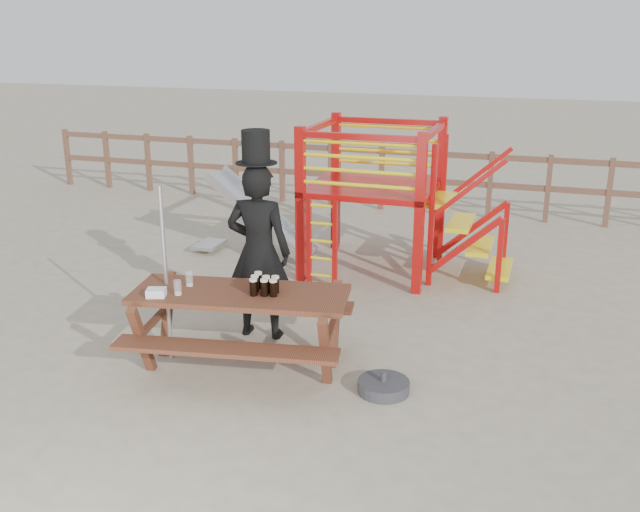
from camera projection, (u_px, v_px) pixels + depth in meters
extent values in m
plane|color=tan|center=(263.00, 377.00, 7.10)|extent=(60.00, 60.00, 0.00)
cube|color=brown|center=(409.00, 153.00, 13.07)|extent=(15.00, 0.06, 0.10)
cube|color=brown|center=(408.00, 180.00, 13.23)|extent=(15.00, 0.06, 0.10)
cube|color=brown|center=(68.00, 157.00, 15.47)|extent=(0.09, 0.09, 1.20)
cube|color=brown|center=(107.00, 160.00, 15.17)|extent=(0.09, 0.09, 1.20)
cube|color=brown|center=(148.00, 162.00, 14.87)|extent=(0.09, 0.09, 1.20)
cube|color=brown|center=(191.00, 165.00, 14.57)|extent=(0.09, 0.09, 1.20)
cube|color=brown|center=(236.00, 168.00, 14.28)|extent=(0.09, 0.09, 1.20)
cube|color=brown|center=(282.00, 171.00, 13.98)|extent=(0.09, 0.09, 1.20)
cube|color=brown|center=(331.00, 175.00, 13.68)|extent=(0.09, 0.09, 1.20)
cube|color=brown|center=(381.00, 178.00, 13.38)|extent=(0.09, 0.09, 1.20)
cube|color=brown|center=(434.00, 181.00, 13.08)|extent=(0.09, 0.09, 1.20)
cube|color=brown|center=(490.00, 185.00, 12.78)|extent=(0.09, 0.09, 1.20)
cube|color=brown|center=(548.00, 189.00, 12.48)|extent=(0.09, 0.09, 1.20)
cube|color=brown|center=(609.00, 193.00, 12.18)|extent=(0.09, 0.09, 1.20)
cube|color=#AE0D0B|center=(300.00, 206.00, 9.48)|extent=(0.12, 0.12, 2.10)
cube|color=#AE0D0B|center=(419.00, 215.00, 9.00)|extent=(0.12, 0.12, 2.10)
cube|color=#AE0D0B|center=(336.00, 182.00, 10.92)|extent=(0.12, 0.12, 2.10)
cube|color=#AE0D0B|center=(440.00, 189.00, 10.44)|extent=(0.12, 0.12, 2.10)
cube|color=#AE0D0B|center=(374.00, 186.00, 9.92)|extent=(1.72, 1.72, 0.08)
cube|color=#AE0D0B|center=(360.00, 137.00, 8.95)|extent=(1.60, 0.08, 0.08)
cube|color=#AE0D0B|center=(389.00, 121.00, 10.39)|extent=(1.60, 0.08, 0.08)
cube|color=#AE0D0B|center=(319.00, 126.00, 9.91)|extent=(0.08, 1.60, 0.08)
cube|color=#AE0D0B|center=(434.00, 131.00, 9.43)|extent=(0.08, 1.60, 0.08)
cylinder|color=yellow|center=(359.00, 185.00, 9.14)|extent=(1.50, 0.05, 0.05)
cylinder|color=yellow|center=(387.00, 163.00, 10.58)|extent=(1.50, 0.05, 0.05)
cylinder|color=yellow|center=(359.00, 171.00, 9.08)|extent=(1.50, 0.05, 0.05)
cylinder|color=yellow|center=(388.00, 151.00, 10.53)|extent=(1.50, 0.05, 0.05)
cylinder|color=yellow|center=(359.00, 157.00, 9.03)|extent=(1.50, 0.05, 0.05)
cylinder|color=yellow|center=(388.00, 139.00, 10.47)|extent=(1.50, 0.05, 0.05)
cylinder|color=yellow|center=(360.00, 143.00, 8.97)|extent=(1.50, 0.05, 0.05)
cylinder|color=yellow|center=(388.00, 127.00, 10.41)|extent=(1.50, 0.05, 0.05)
cube|color=#AE0D0B|center=(309.00, 242.00, 9.43)|extent=(0.06, 0.06, 1.20)
cube|color=#AE0D0B|center=(335.00, 245.00, 9.32)|extent=(0.06, 0.06, 1.20)
cylinder|color=yellow|center=(322.00, 275.00, 9.52)|extent=(0.36, 0.04, 0.04)
cylinder|color=yellow|center=(322.00, 258.00, 9.44)|extent=(0.36, 0.04, 0.04)
cylinder|color=yellow|center=(322.00, 241.00, 9.37)|extent=(0.36, 0.04, 0.04)
cylinder|color=yellow|center=(322.00, 224.00, 9.29)|extent=(0.36, 0.04, 0.04)
cylinder|color=yellow|center=(322.00, 206.00, 9.22)|extent=(0.36, 0.04, 0.04)
cube|color=yellow|center=(442.00, 200.00, 9.67)|extent=(0.30, 0.90, 0.06)
cube|color=yellow|center=(461.00, 223.00, 9.68)|extent=(0.30, 0.90, 0.06)
cube|color=yellow|center=(480.00, 246.00, 9.69)|extent=(0.30, 0.90, 0.06)
cube|color=yellow|center=(500.00, 269.00, 9.70)|extent=(0.30, 0.90, 0.06)
cube|color=#AE0D0B|center=(465.00, 245.00, 9.29)|extent=(0.95, 0.08, 0.86)
cube|color=#AE0D0B|center=(473.00, 228.00, 10.10)|extent=(0.95, 0.08, 0.86)
cube|color=silver|center=(262.00, 217.00, 10.60)|extent=(1.53, 0.55, 1.21)
cube|color=silver|center=(255.00, 219.00, 10.35)|extent=(1.58, 0.04, 1.28)
cube|color=silver|center=(269.00, 210.00, 10.83)|extent=(1.58, 0.04, 1.28)
cube|color=silver|center=(209.00, 244.00, 11.03)|extent=(0.35, 0.55, 0.05)
cube|color=brown|center=(240.00, 295.00, 7.05)|extent=(2.24, 1.15, 0.05)
cube|color=brown|center=(225.00, 349.00, 6.59)|extent=(2.15, 0.65, 0.04)
cube|color=brown|center=(255.00, 303.00, 7.70)|extent=(2.15, 0.65, 0.04)
cube|color=brown|center=(155.00, 328.00, 7.31)|extent=(0.30, 1.28, 0.77)
cube|color=brown|center=(330.00, 339.00, 7.04)|extent=(0.30, 1.28, 0.77)
imported|color=black|center=(259.00, 252.00, 7.77)|extent=(0.74, 0.51, 1.96)
cube|color=#0B7D37|center=(263.00, 228.00, 7.84)|extent=(0.08, 0.03, 0.46)
cylinder|color=black|center=(256.00, 163.00, 7.47)|extent=(0.44, 0.44, 0.01)
cylinder|color=black|center=(256.00, 146.00, 7.41)|extent=(0.30, 0.30, 0.34)
cube|color=white|center=(260.00, 133.00, 7.52)|extent=(0.16, 0.01, 0.04)
cylinder|color=#B2B2B7|center=(166.00, 275.00, 7.23)|extent=(0.04, 0.04, 1.84)
cylinder|color=#333438|center=(383.00, 386.00, 6.79)|extent=(0.50, 0.50, 0.12)
cylinder|color=#333438|center=(384.00, 376.00, 6.76)|extent=(0.06, 0.06, 0.10)
cube|color=white|center=(156.00, 293.00, 6.91)|extent=(0.22, 0.19, 0.08)
cylinder|color=black|center=(253.00, 288.00, 6.93)|extent=(0.07, 0.07, 0.15)
cylinder|color=#F1E1C5|center=(253.00, 280.00, 6.90)|extent=(0.08, 0.08, 0.02)
cylinder|color=black|center=(264.00, 289.00, 6.92)|extent=(0.07, 0.07, 0.15)
cylinder|color=#F1E1C5|center=(264.00, 280.00, 6.89)|extent=(0.08, 0.08, 0.02)
cylinder|color=black|center=(273.00, 289.00, 6.91)|extent=(0.07, 0.07, 0.15)
cylinder|color=#F1E1C5|center=(273.00, 281.00, 6.88)|extent=(0.08, 0.08, 0.02)
cylinder|color=black|center=(255.00, 285.00, 7.02)|extent=(0.07, 0.07, 0.15)
cylinder|color=#F1E1C5|center=(255.00, 276.00, 7.00)|extent=(0.08, 0.08, 0.02)
cylinder|color=black|center=(266.00, 285.00, 7.00)|extent=(0.07, 0.07, 0.15)
cylinder|color=#F1E1C5|center=(266.00, 277.00, 6.98)|extent=(0.08, 0.08, 0.02)
cylinder|color=black|center=(275.00, 285.00, 7.00)|extent=(0.07, 0.07, 0.15)
cylinder|color=#F1E1C5|center=(275.00, 277.00, 6.97)|extent=(0.08, 0.08, 0.02)
cylinder|color=black|center=(258.00, 281.00, 7.12)|extent=(0.07, 0.07, 0.15)
cylinder|color=#F1E1C5|center=(258.00, 273.00, 7.09)|extent=(0.08, 0.08, 0.02)
cylinder|color=silver|center=(189.00, 279.00, 7.18)|extent=(0.07, 0.07, 0.15)
cylinder|color=#F1E1C5|center=(190.00, 285.00, 7.20)|extent=(0.07, 0.07, 0.02)
cylinder|color=silver|center=(178.00, 287.00, 6.95)|extent=(0.07, 0.07, 0.15)
cylinder|color=#F1E1C5|center=(178.00, 294.00, 6.97)|extent=(0.07, 0.07, 0.02)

